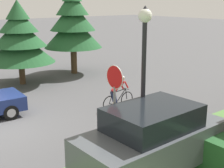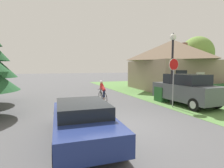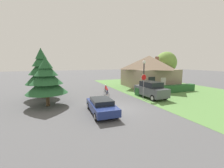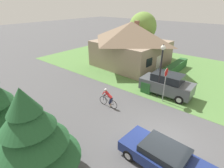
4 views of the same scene
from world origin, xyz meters
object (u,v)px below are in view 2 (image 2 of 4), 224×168
sedan_left_lane (82,120)px  parked_suv_right (186,90)px  cottage_house (172,64)px  stop_sign (174,73)px  cyclist (103,92)px  street_lamp (173,55)px  deciduous_tree_right (197,53)px

sedan_left_lane → parked_suv_right: parked_suv_right is taller
parked_suv_right → sedan_left_lane: bearing=111.3°
cottage_house → stop_sign: 9.51m
stop_sign → cyclist: bearing=-42.8°
cyclist → street_lamp: size_ratio=0.38×
stop_sign → street_lamp: street_lamp is taller
cottage_house → street_lamp: 8.65m
cottage_house → cyclist: cottage_house is taller
sedan_left_lane → street_lamp: 7.81m
sedan_left_lane → street_lamp: (6.52, 3.49, 2.52)m
cyclist → deciduous_tree_right: deciduous_tree_right is taller
cottage_house → stop_sign: size_ratio=3.08×
stop_sign → street_lamp: size_ratio=0.64×
street_lamp → cyclist: bearing=150.1°
cyclist → deciduous_tree_right: 15.92m
street_lamp → stop_sign: bearing=-123.6°
street_lamp → deciduous_tree_right: deciduous_tree_right is taller
stop_sign → deciduous_tree_right: size_ratio=0.47×
sedan_left_lane → parked_suv_right: 7.97m
stop_sign → street_lamp: 1.39m
cyclist → deciduous_tree_right: bearing=-69.9°
deciduous_tree_right → stop_sign: bearing=-141.6°
cyclist → stop_sign: 4.79m
parked_suv_right → street_lamp: street_lamp is taller
cyclist → deciduous_tree_right: (14.45, 5.71, 3.50)m
sedan_left_lane → stop_sign: (6.05, 2.79, 1.41)m
parked_suv_right → deciduous_tree_right: 13.19m
parked_suv_right → stop_sign: stop_sign is taller
parked_suv_right → street_lamp: (-0.82, 0.38, 2.19)m
cyclist → parked_suv_right: parked_suv_right is taller
cottage_house → deciduous_tree_right: size_ratio=1.43×
deciduous_tree_right → cyclist: bearing=-158.4°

